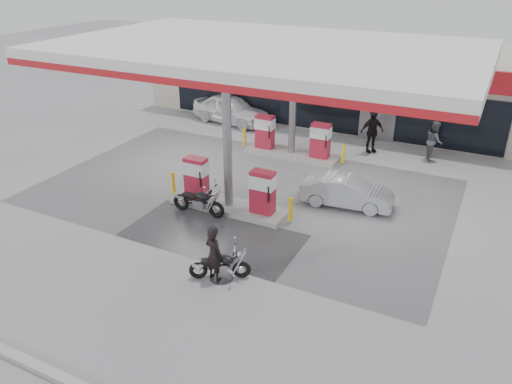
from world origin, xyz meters
TOP-DOWN VIEW (x-y plane):
  - ground at (0.00, 0.00)m, footprint 90.00×90.00m
  - wet_patch at (0.50, 0.00)m, footprint 6.00×3.00m
  - drain_cover at (2.00, -2.00)m, footprint 0.70×0.70m
  - kerb at (0.00, -7.00)m, footprint 28.00×0.25m
  - store_building at (0.01, 15.94)m, footprint 22.00×8.22m
  - canopy at (0.00, 5.00)m, footprint 16.00×10.02m
  - pump_island_near at (0.00, 2.00)m, footprint 5.14×1.30m
  - pump_island_far at (0.00, 8.00)m, footprint 5.14×1.30m
  - main_motorcycle at (1.98, -1.98)m, footprint 1.67×1.02m
  - biker_main at (1.81, -2.07)m, footprint 0.69×0.54m
  - parked_motorcycle at (-0.75, 1.14)m, footprint 2.13×0.82m
  - sedan_white at (-5.06, 11.20)m, footprint 4.74×2.49m
  - attendant at (6.00, 10.51)m, footprint 0.94×1.07m
  - hatchback_silver at (3.86, 4.20)m, footprint 3.57×1.60m
  - parked_car_left at (-7.19, 14.00)m, footprint 4.15×2.13m
  - parked_car_right at (5.95, 13.73)m, footprint 4.62×3.46m
  - biker_walking at (3.18, 10.20)m, footprint 1.20×1.17m

SIDE VIEW (x-z plane):
  - ground at x=0.00m, z-range 0.00..0.00m
  - wet_patch at x=0.50m, z-range 0.00..0.00m
  - drain_cover at x=2.00m, z-range 0.00..0.01m
  - kerb at x=0.00m, z-range 0.00..0.15m
  - main_motorcycle at x=1.98m, z-range -0.05..0.88m
  - parked_motorcycle at x=-0.75m, z-range -0.06..1.03m
  - hatchback_silver at x=3.86m, z-range 0.00..1.14m
  - parked_car_left at x=-7.19m, z-range 0.00..1.15m
  - parked_car_right at x=5.95m, z-range 0.00..1.17m
  - pump_island_near at x=0.00m, z-range -0.18..1.60m
  - pump_island_far at x=0.00m, z-range -0.18..1.60m
  - sedan_white at x=-5.06m, z-range 0.00..1.54m
  - biker_main at x=1.81m, z-range 0.00..1.66m
  - attendant at x=6.00m, z-range 0.00..1.83m
  - biker_walking at x=3.18m, z-range 0.00..2.03m
  - store_building at x=0.01m, z-range 0.01..4.01m
  - canopy at x=0.00m, z-range 2.51..8.02m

